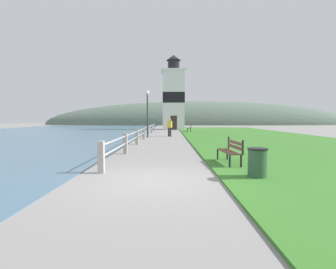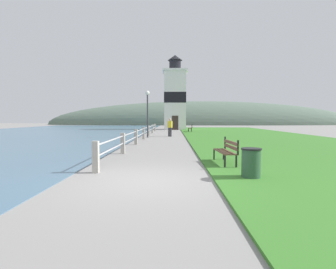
{
  "view_description": "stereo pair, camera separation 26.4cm",
  "coord_description": "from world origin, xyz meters",
  "px_view_note": "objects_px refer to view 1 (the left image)",
  "views": [
    {
      "loc": [
        0.41,
        -6.74,
        1.64
      ],
      "look_at": [
        0.26,
        14.82,
        0.3
      ],
      "focal_mm": 28.0,
      "sensor_mm": 36.0,
      "label": 1
    },
    {
      "loc": [
        0.68,
        -6.74,
        1.64
      ],
      "look_at": [
        0.26,
        14.82,
        0.3
      ],
      "focal_mm": 28.0,
      "sensor_mm": 36.0,
      "label": 2
    }
  ],
  "objects_px": {
    "person_strolling": "(170,127)",
    "lighthouse": "(174,97)",
    "park_bench_midway": "(190,128)",
    "park_bench_near": "(231,150)",
    "trash_bin": "(257,163)",
    "lamp_post": "(147,105)"
  },
  "relations": [
    {
      "from": "person_strolling",
      "to": "trash_bin",
      "type": "xyz_separation_m",
      "value": [
        2.38,
        -16.49,
        -0.46
      ]
    },
    {
      "from": "lighthouse",
      "to": "trash_bin",
      "type": "height_order",
      "value": "lighthouse"
    },
    {
      "from": "park_bench_midway",
      "to": "person_strolling",
      "type": "distance_m",
      "value": 7.63
    },
    {
      "from": "park_bench_near",
      "to": "person_strolling",
      "type": "xyz_separation_m",
      "value": [
        -2.18,
        14.31,
        0.35
      ]
    },
    {
      "from": "trash_bin",
      "to": "lighthouse",
      "type": "bearing_deg",
      "value": 93.3
    },
    {
      "from": "lamp_post",
      "to": "lighthouse",
      "type": "bearing_deg",
      "value": 81.49
    },
    {
      "from": "park_bench_midway",
      "to": "trash_bin",
      "type": "bearing_deg",
      "value": 95.41
    },
    {
      "from": "person_strolling",
      "to": "lighthouse",
      "type": "bearing_deg",
      "value": 18.4
    },
    {
      "from": "lighthouse",
      "to": "park_bench_near",
      "type": "bearing_deg",
      "value": -86.85
    },
    {
      "from": "person_strolling",
      "to": "park_bench_near",
      "type": "bearing_deg",
      "value": -150.81
    },
    {
      "from": "park_bench_midway",
      "to": "lamp_post",
      "type": "bearing_deg",
      "value": 68.94
    },
    {
      "from": "park_bench_near",
      "to": "lighthouse",
      "type": "bearing_deg",
      "value": -90.34
    },
    {
      "from": "park_bench_near",
      "to": "park_bench_midway",
      "type": "xyz_separation_m",
      "value": [
        0.18,
        21.56,
        -0.0
      ]
    },
    {
      "from": "park_bench_midway",
      "to": "person_strolling",
      "type": "xyz_separation_m",
      "value": [
        -2.35,
        -7.25,
        0.35
      ]
    },
    {
      "from": "park_bench_near",
      "to": "park_bench_midway",
      "type": "relative_size",
      "value": 1.02
    },
    {
      "from": "park_bench_near",
      "to": "lighthouse",
      "type": "height_order",
      "value": "lighthouse"
    },
    {
      "from": "park_bench_midway",
      "to": "lighthouse",
      "type": "height_order",
      "value": "lighthouse"
    },
    {
      "from": "lighthouse",
      "to": "person_strolling",
      "type": "xyz_separation_m",
      "value": [
        -0.56,
        -15.06,
        -3.88
      ]
    },
    {
      "from": "park_bench_midway",
      "to": "lighthouse",
      "type": "xyz_separation_m",
      "value": [
        -1.79,
        7.81,
        4.23
      ]
    },
    {
      "from": "park_bench_near",
      "to": "lighthouse",
      "type": "xyz_separation_m",
      "value": [
        -1.61,
        29.37,
        4.23
      ]
    },
    {
      "from": "park_bench_near",
      "to": "trash_bin",
      "type": "distance_m",
      "value": 2.2
    },
    {
      "from": "park_bench_near",
      "to": "lamp_post",
      "type": "bearing_deg",
      "value": -76.18
    }
  ]
}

